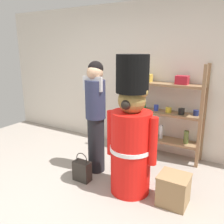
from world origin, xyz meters
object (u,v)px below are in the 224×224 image
at_px(person_shopper, 96,114).
at_px(display_crate, 173,190).
at_px(shopping_bag, 82,170).
at_px(teddy_bear_guard, 131,135).
at_px(merchandise_shelf, 163,110).

height_order(person_shopper, display_crate, person_shopper).
relative_size(shopping_bag, display_crate, 1.12).
xyz_separation_m(teddy_bear_guard, shopping_bag, (-0.69, -0.13, -0.63)).
bearing_deg(merchandise_shelf, person_shopper, -122.39).
bearing_deg(shopping_bag, display_crate, 6.46).
distance_m(shopping_bag, display_crate, 1.27).
distance_m(merchandise_shelf, display_crate, 1.51).
relative_size(person_shopper, shopping_bag, 3.94).
bearing_deg(shopping_bag, teddy_bear_guard, 10.36).
xyz_separation_m(teddy_bear_guard, person_shopper, (-0.68, 0.22, 0.12)).
relative_size(teddy_bear_guard, shopping_bag, 4.18).
bearing_deg(teddy_bear_guard, merchandise_shelf, 91.30).
xyz_separation_m(person_shopper, display_crate, (1.25, -0.20, -0.71)).
bearing_deg(display_crate, teddy_bear_guard, -178.37).
xyz_separation_m(merchandise_shelf, teddy_bear_guard, (0.03, -1.25, -0.03)).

